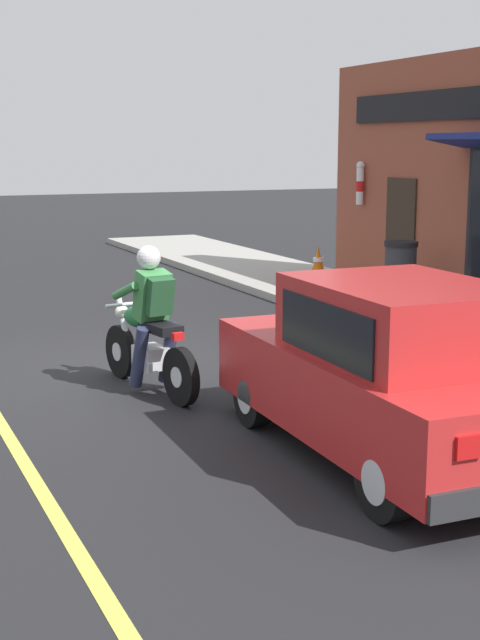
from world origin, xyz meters
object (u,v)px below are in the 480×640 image
object	(u,v)px
traffic_cone	(318,262)
trash_bin	(400,271)
car_hatchback	(389,372)
motorcycle_with_rider	(150,331)

from	to	relation	value
traffic_cone	trash_bin	bearing A→B (deg)	-91.55
car_hatchback	traffic_cone	world-z (taller)	car_hatchback
trash_bin	traffic_cone	xyz separation A→B (m)	(0.08, 2.94, -0.20)
car_hatchback	traffic_cone	bearing A→B (deg)	64.36
trash_bin	car_hatchback	bearing A→B (deg)	-124.93
trash_bin	traffic_cone	bearing A→B (deg)	88.45
trash_bin	motorcycle_with_rider	bearing A→B (deg)	-149.62
motorcycle_with_rider	car_hatchback	distance (m)	3.13
car_hatchback	trash_bin	world-z (taller)	car_hatchback
trash_bin	traffic_cone	size ratio (longest dim) A/B	1.63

